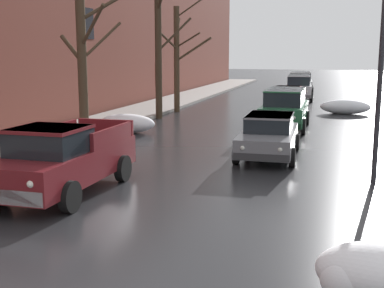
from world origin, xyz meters
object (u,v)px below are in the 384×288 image
object	(u,v)px
suv_green_parked_kerbside_mid	(285,107)
suv_white_at_far_intersection	(300,82)
pickup_truck_maroon_approaching_near_lane	(63,159)
sedan_grey_parked_kerbside_close	(269,135)
bare_tree_mid_block	(159,46)
bare_tree_far_down_block	(178,56)
suv_silver_queued_behind_truck	(299,87)
sedan_maroon_parked_far_down_block	(286,98)
street_lamp_post	(382,44)
bare_tree_second_along_sidewalk	(84,54)

from	to	relation	value
suv_green_parked_kerbside_mid	suv_white_at_far_intersection	distance (m)	20.23
pickup_truck_maroon_approaching_near_lane	sedan_grey_parked_kerbside_close	distance (m)	7.38
suv_green_parked_kerbside_mid	pickup_truck_maroon_approaching_near_lane	bearing A→B (deg)	-108.79
bare_tree_mid_block	bare_tree_far_down_block	distance (m)	3.25
suv_silver_queued_behind_truck	suv_white_at_far_intersection	bearing A→B (deg)	92.40
sedan_maroon_parked_far_down_block	suv_silver_queued_behind_truck	size ratio (longest dim) A/B	0.88
bare_tree_mid_block	suv_white_at_far_intersection	xyz separation A→B (m)	(6.14, 18.28, -2.79)
suv_green_parked_kerbside_mid	street_lamp_post	distance (m)	10.28
bare_tree_far_down_block	suv_green_parked_kerbside_mid	bearing A→B (deg)	-37.64
bare_tree_mid_block	suv_silver_queued_behind_truck	xyz separation A→B (m)	(6.38, 12.55, -2.79)
bare_tree_mid_block	sedan_grey_parked_kerbside_close	bearing A→B (deg)	-51.48
suv_silver_queued_behind_truck	street_lamp_post	distance (m)	24.28
bare_tree_second_along_sidewalk	bare_tree_mid_block	size ratio (longest dim) A/B	0.91
bare_tree_far_down_block	suv_silver_queued_behind_truck	xyz separation A→B (m)	(6.33, 9.34, -2.26)
sedan_maroon_parked_far_down_block	bare_tree_far_down_block	bearing A→B (deg)	-157.43
sedan_maroon_parked_far_down_block	bare_tree_second_along_sidewalk	bearing A→B (deg)	-113.19
suv_silver_queued_behind_truck	suv_white_at_far_intersection	world-z (taller)	same
bare_tree_second_along_sidewalk	suv_green_parked_kerbside_mid	size ratio (longest dim) A/B	1.34
suv_silver_queued_behind_truck	street_lamp_post	world-z (taller)	street_lamp_post
bare_tree_second_along_sidewalk	street_lamp_post	xyz separation A→B (m)	(9.96, -2.86, 0.28)
bare_tree_second_along_sidewalk	pickup_truck_maroon_approaching_near_lane	distance (m)	7.00
bare_tree_mid_block	street_lamp_post	bearing A→B (deg)	-48.57
sedan_maroon_parked_far_down_block	street_lamp_post	distance (m)	17.71
suv_green_parked_kerbside_mid	suv_white_at_far_intersection	xyz separation A→B (m)	(-0.59, 20.22, -0.00)
bare_tree_far_down_block	sedan_maroon_parked_far_down_block	distance (m)	7.01
bare_tree_second_along_sidewalk	sedan_maroon_parked_far_down_block	xyz separation A→B (m)	(6.07, 14.17, -2.66)
bare_tree_mid_block	suv_white_at_far_intersection	distance (m)	19.48
bare_tree_second_along_sidewalk	sedan_maroon_parked_far_down_block	bearing A→B (deg)	66.81
pickup_truck_maroon_approaching_near_lane	sedan_maroon_parked_far_down_block	world-z (taller)	pickup_truck_maroon_approaching_near_lane
suv_silver_queued_behind_truck	street_lamp_post	xyz separation A→B (m)	(3.61, -23.86, 2.70)
bare_tree_second_along_sidewalk	suv_green_parked_kerbside_mid	distance (m)	9.65
pickup_truck_maroon_approaching_near_lane	suv_green_parked_kerbside_mid	size ratio (longest dim) A/B	1.01
bare_tree_far_down_block	suv_green_parked_kerbside_mid	distance (m)	8.73
bare_tree_mid_block	suv_green_parked_kerbside_mid	distance (m)	7.54
bare_tree_second_along_sidewalk	suv_white_at_far_intersection	bearing A→B (deg)	77.11
bare_tree_far_down_block	pickup_truck_maroon_approaching_near_lane	world-z (taller)	bare_tree_far_down_block
bare_tree_mid_block	pickup_truck_maroon_approaching_near_lane	distance (m)	14.99
bare_tree_far_down_block	pickup_truck_maroon_approaching_near_lane	size ratio (longest dim) A/B	1.40
bare_tree_far_down_block	suv_white_at_far_intersection	size ratio (longest dim) A/B	1.53
bare_tree_mid_block	suv_white_at_far_intersection	world-z (taller)	bare_tree_mid_block
sedan_grey_parked_kerbside_close	suv_green_parked_kerbside_mid	distance (m)	6.61
bare_tree_second_along_sidewalk	suv_silver_queued_behind_truck	world-z (taller)	bare_tree_second_along_sidewalk
bare_tree_second_along_sidewalk	sedan_maroon_parked_far_down_block	size ratio (longest dim) A/B	1.57
sedan_grey_parked_kerbside_close	suv_green_parked_kerbside_mid	bearing A→B (deg)	90.71
pickup_truck_maroon_approaching_near_lane	suv_white_at_far_intersection	world-z (taller)	suv_white_at_far_intersection
sedan_maroon_parked_far_down_block	suv_white_at_far_intersection	distance (m)	12.56
bare_tree_second_along_sidewalk	bare_tree_mid_block	world-z (taller)	bare_tree_mid_block
sedan_grey_parked_kerbside_close	bare_tree_far_down_block	bearing A→B (deg)	119.90
suv_white_at_far_intersection	bare_tree_far_down_block	bearing A→B (deg)	-112.00
bare_tree_mid_block	suv_white_at_far_intersection	bearing A→B (deg)	71.44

